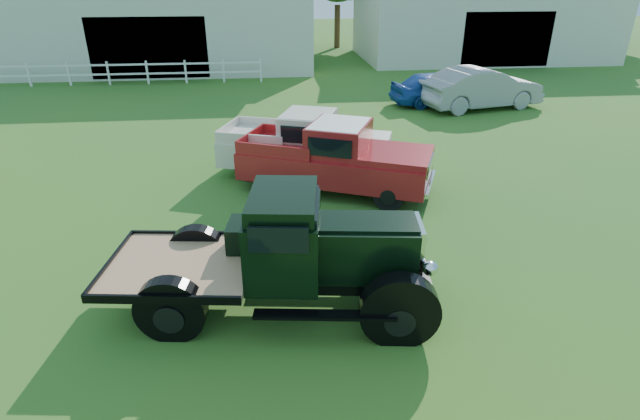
{
  "coord_description": "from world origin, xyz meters",
  "views": [
    {
      "loc": [
        -0.79,
        -7.88,
        5.41
      ],
      "look_at": [
        0.2,
        1.2,
        1.05
      ],
      "focal_mm": 28.0,
      "sensor_mm": 36.0,
      "label": 1
    }
  ],
  "objects_px": {
    "red_pickup": "(335,157)",
    "misc_car_grey": "(481,88)",
    "vintage_flatbed": "(279,252)",
    "white_pickup": "(305,145)",
    "misc_car_blue": "(439,88)"
  },
  "relations": [
    {
      "from": "red_pickup",
      "to": "misc_car_grey",
      "type": "bearing_deg",
      "value": 71.69
    },
    {
      "from": "vintage_flatbed",
      "to": "misc_car_grey",
      "type": "relative_size",
      "value": 1.05
    },
    {
      "from": "vintage_flatbed",
      "to": "misc_car_grey",
      "type": "xyz_separation_m",
      "value": [
        9.21,
        13.49,
        -0.23
      ]
    },
    {
      "from": "red_pickup",
      "to": "vintage_flatbed",
      "type": "bearing_deg",
      "value": -84.21
    },
    {
      "from": "vintage_flatbed",
      "to": "white_pickup",
      "type": "relative_size",
      "value": 1.12
    },
    {
      "from": "red_pickup",
      "to": "white_pickup",
      "type": "height_order",
      "value": "red_pickup"
    },
    {
      "from": "red_pickup",
      "to": "misc_car_blue",
      "type": "distance_m",
      "value": 10.98
    },
    {
      "from": "vintage_flatbed",
      "to": "misc_car_blue",
      "type": "relative_size",
      "value": 1.3
    },
    {
      "from": "white_pickup",
      "to": "misc_car_grey",
      "type": "xyz_separation_m",
      "value": [
        8.25,
        7.15,
        -0.04
      ]
    },
    {
      "from": "white_pickup",
      "to": "misc_car_grey",
      "type": "relative_size",
      "value": 0.94
    },
    {
      "from": "vintage_flatbed",
      "to": "misc_car_grey",
      "type": "distance_m",
      "value": 16.34
    },
    {
      "from": "misc_car_blue",
      "to": "misc_car_grey",
      "type": "bearing_deg",
      "value": -126.9
    },
    {
      "from": "misc_car_blue",
      "to": "misc_car_grey",
      "type": "height_order",
      "value": "misc_car_grey"
    },
    {
      "from": "vintage_flatbed",
      "to": "red_pickup",
      "type": "distance_m",
      "value": 5.43
    },
    {
      "from": "misc_car_grey",
      "to": "misc_car_blue",
      "type": "bearing_deg",
      "value": 47.82
    }
  ]
}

